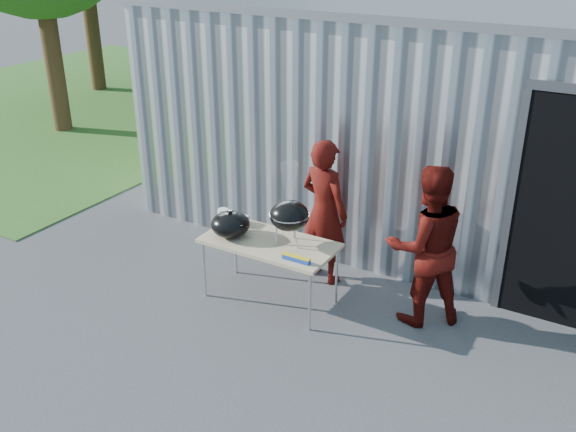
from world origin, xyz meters
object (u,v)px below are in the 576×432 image
Objects in this scene: kettle_grill at (289,209)px; person_cook at (324,212)px; person_bystander at (426,246)px; folding_table at (269,245)px.

person_cook is at bearing 83.87° from kettle_grill.
person_bystander is at bearing 17.07° from kettle_grill.
kettle_grill is 0.53× the size of person_cook.
person_bystander is at bearing 17.27° from folding_table.
folding_table is at bearing -22.29° from person_bystander.
person_bystander reaches higher than kettle_grill.
kettle_grill reaches higher than folding_table.
folding_table is at bearing 82.52° from person_cook.
kettle_grill is 0.75m from person_cook.
person_bystander is (1.33, -0.26, 0.01)m from person_cook.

